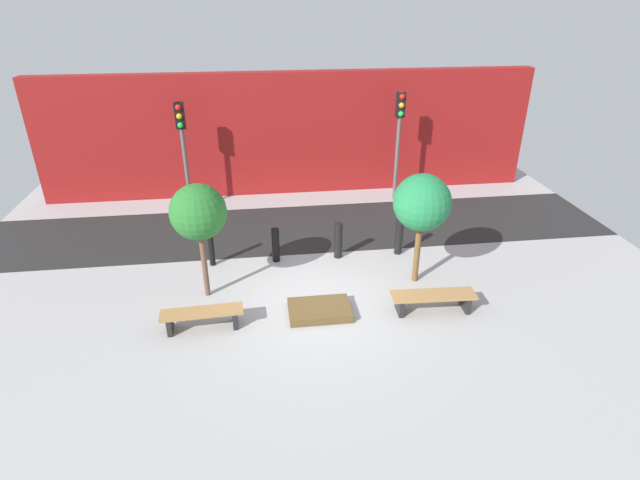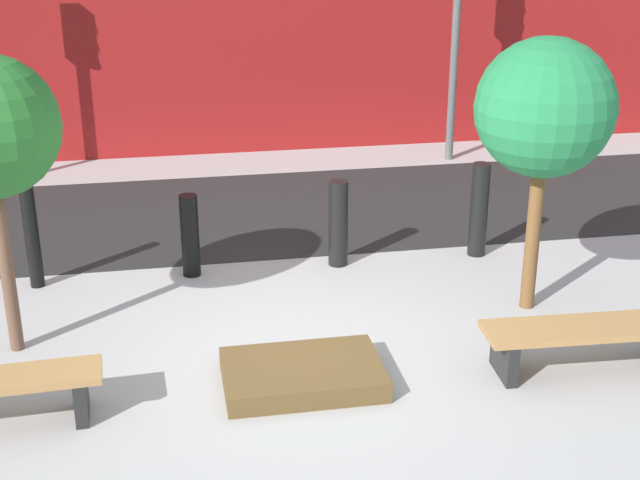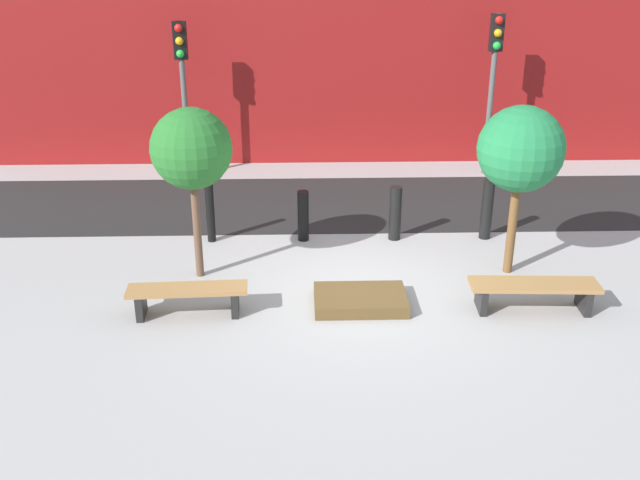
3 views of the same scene
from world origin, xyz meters
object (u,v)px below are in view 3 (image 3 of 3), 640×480
Objects in this scene: bench_right at (534,290)px; tree_behind_right_bench at (521,150)px; traffic_light_west at (182,71)px; bollard_center at (395,213)px; bench_left at (188,295)px; bollard_far_left at (210,212)px; planter_bed at (360,300)px; bollard_right at (487,209)px; traffic_light_mid_west at (494,65)px; bollard_left at (303,216)px; tree_behind_left_bench at (191,150)px.

bench_right is 0.69× the size of tree_behind_right_bench.
bollard_center is at bearing -42.34° from traffic_light_west.
bench_left is 1.75× the size of bollard_center.
bollard_far_left is at bearing 164.00° from tree_behind_right_bench.
bollard_center reaches higher than planter_bed.
bollard_right is at bearing 26.05° from bench_left.
tree_behind_right_bench reaches higher than bench_left.
traffic_light_west is at bearing 146.76° from bollard_right.
traffic_light_west is 0.96× the size of traffic_light_mid_west.
tree_behind_right_bench is at bearing -16.00° from bollard_far_left.
bollard_far_left is 0.33× the size of traffic_light_west.
traffic_light_mid_west is (0.88, 6.47, 2.11)m from bench_right.
bollard_right is 4.32m from traffic_light_mid_west.
bollard_far_left is 1.62m from bollard_left.
planter_bed is 1.47× the size of bollard_left.
bollard_right is (1.62, 0.00, 0.06)m from bollard_center.
bollard_center is at bearing 36.67° from bench_left.
bollard_far_left is at bearing 153.95° from bench_right.
bollard_right is at bearing 0.00° from bollard_center.
bench_left is at bearing -165.38° from tree_behind_right_bench.
bollard_far_left is at bearing 88.76° from tree_behind_left_bench.
bollard_far_left is 4.28m from traffic_light_west.
tree_behind_left_bench reaches higher than bollard_right.
bollard_left is 3.24m from bollard_right.
traffic_light_west is (-5.80, 6.47, 2.02)m from bench_right.
planter_bed is (2.46, 0.20, -0.22)m from bench_left.
bench_left is 8.95m from traffic_light_mid_west.
tree_behind_right_bench is 5.29m from bollard_far_left.
traffic_light_mid_west reaches higher than bench_right.
bench_right is 0.53× the size of traffic_light_mid_west.
tree_behind_left_bench is 5.31m from bollard_right.
tree_behind_left_bench is 2.70m from bollard_left.
bollard_left is 1.62m from bollard_center.
bollard_left is 0.94× the size of bollard_center.
bench_right is at bearing -2.73° from bench_left.
bench_right is (4.92, -0.00, 0.00)m from bench_left.
bench_right is at bearing -58.43° from bollard_center.
tree_behind_right_bench is 2.65m from bollard_center.
traffic_light_mid_west is (0.88, 5.19, 0.41)m from tree_behind_right_bench.
planter_bed is 1.23× the size of bollard_right.
bollard_center is (0.81, 2.49, 0.40)m from planter_bed.
bollard_center is 4.95m from traffic_light_mid_west.
bollard_right is at bearing -33.24° from traffic_light_west.
traffic_light_west is at bearing 123.80° from bollard_left.
tree_behind_left_bench is 2.45× the size of bollard_far_left.
bollard_far_left is at bearing 180.00° from bollard_right.
bench_right is 1.68× the size of bollard_far_left.
bench_right is 0.69× the size of tree_behind_left_bench.
tree_behind_right_bench is 2.95× the size of bollard_left.
tree_behind_left_bench is at bearing 156.24° from planter_bed.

